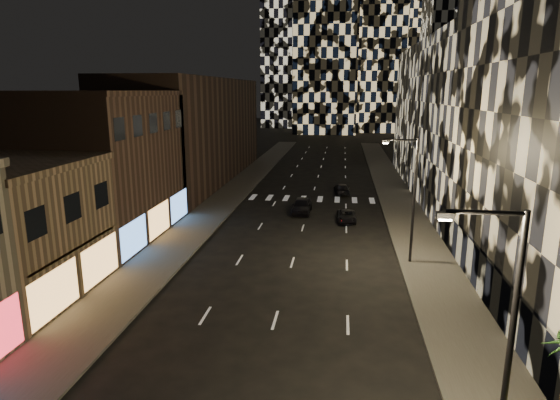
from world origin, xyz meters
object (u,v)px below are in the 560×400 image
(car_dark_midlane, at_px, (302,206))
(car_dark_rightlane, at_px, (346,216))
(streetlight_near, at_px, (503,333))
(streetlight_far, at_px, (411,192))
(car_dark_oncoming, at_px, (342,189))

(car_dark_midlane, distance_m, car_dark_rightlane, 5.32)
(streetlight_near, height_order, streetlight_far, same)
(car_dark_midlane, xyz_separation_m, car_dark_rightlane, (4.57, -2.71, -0.26))
(streetlight_near, height_order, car_dark_rightlane, streetlight_near)
(streetlight_far, xyz_separation_m, car_dark_midlane, (-8.92, 13.39, -4.56))
(car_dark_midlane, xyz_separation_m, car_dark_oncoming, (4.07, 9.90, -0.18))
(streetlight_near, relative_size, streetlight_far, 1.00)
(car_dark_rightlane, bearing_deg, streetlight_near, -84.28)
(car_dark_midlane, relative_size, car_dark_oncoming, 1.10)
(car_dark_oncoming, bearing_deg, car_dark_rightlane, 86.71)
(streetlight_far, xyz_separation_m, car_dark_rightlane, (-4.35, 10.68, -4.82))
(car_dark_oncoming, height_order, car_dark_rightlane, car_dark_oncoming)
(car_dark_rightlane, bearing_deg, streetlight_far, -70.17)
(streetlight_far, distance_m, car_dark_midlane, 16.72)
(streetlight_near, height_order, car_dark_midlane, streetlight_near)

